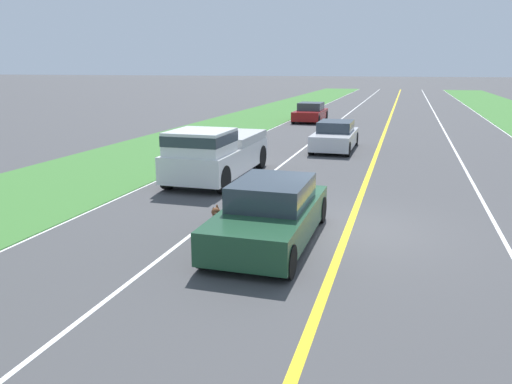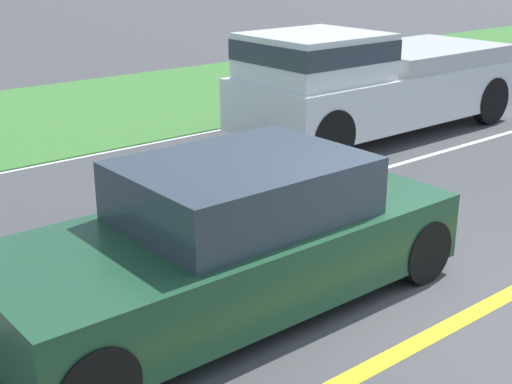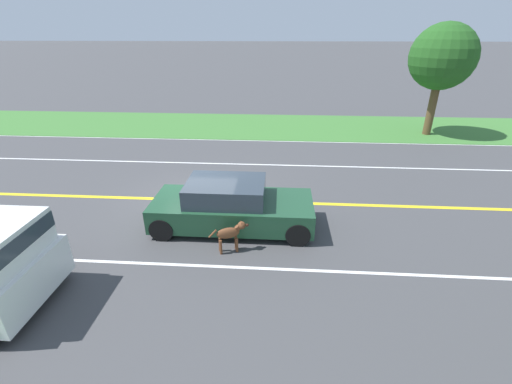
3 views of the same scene
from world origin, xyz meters
The scene contains 9 objects.
ground_plane centered at (0.00, 0.00, 0.00)m, with size 400.00×400.00×0.00m, color #424244.
centre_divider_line centered at (0.00, 0.00, 0.00)m, with size 0.18×160.00×0.01m, color yellow.
lane_edge_line_left centered at (-7.00, 0.00, 0.00)m, with size 0.14×160.00×0.01m, color white.
lane_dash_same_dir centered at (3.50, 0.00, 0.00)m, with size 0.10×160.00×0.01m, color white.
lane_dash_oncoming centered at (-3.50, 0.00, 0.00)m, with size 0.10×160.00×0.01m, color white.
grass_verge_left centered at (-10.00, 0.00, 0.01)m, with size 6.00×160.00×0.03m, color #3D7533.
ego_car centered at (1.59, 1.40, 0.65)m, with size 1.89×4.48×1.40m.
dog centered at (2.83, 1.55, 0.54)m, with size 0.43×1.00×0.84m.
roadside_tree_left_near centered at (-8.79, 10.73, 3.95)m, with size 3.22×3.22×5.59m.
Camera 3 is at (10.09, 2.69, 5.13)m, focal length 24.00 mm.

